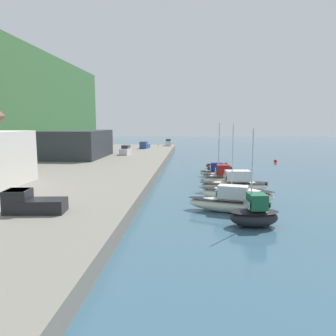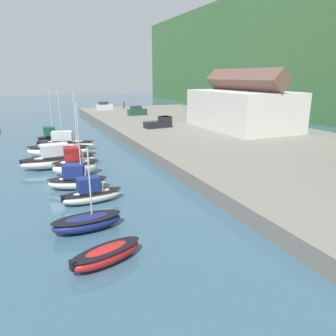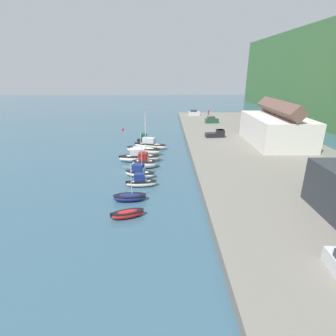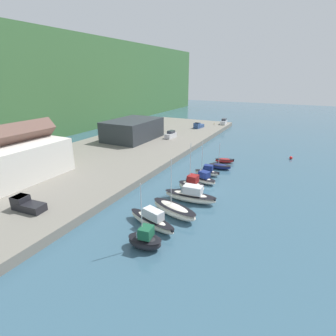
% 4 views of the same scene
% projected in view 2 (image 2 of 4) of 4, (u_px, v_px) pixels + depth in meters
% --- Properties ---
extents(ground_plane, '(320.00, 320.00, 0.00)m').
position_uv_depth(ground_plane, '(62.00, 183.00, 32.03)').
color(ground_plane, '#385B70').
extents(quay_promenade, '(125.38, 31.37, 1.34)m').
position_uv_depth(quay_promenade, '(278.00, 152.00, 41.85)').
color(quay_promenade, gray).
rests_on(quay_promenade, ground_plane).
extents(harbor_clubhouse, '(18.97, 11.59, 9.93)m').
position_uv_depth(harbor_clubhouse, '(242.00, 107.00, 55.59)').
color(harbor_clubhouse, silver).
rests_on(harbor_clubhouse, quay_promenade).
extents(moored_boat_0, '(2.79, 4.35, 8.13)m').
position_uv_depth(moored_boat_0, '(51.00, 138.00, 48.98)').
color(moored_boat_0, black).
rests_on(moored_boat_0, ground_plane).
extents(moored_boat_1, '(4.01, 8.22, 2.65)m').
position_uv_depth(moored_boat_1, '(65.00, 143.00, 45.83)').
color(moored_boat_1, white).
rests_on(moored_boat_1, ground_plane).
extents(moored_boat_2, '(4.61, 8.25, 8.46)m').
position_uv_depth(moored_boat_2, '(58.00, 150.00, 41.79)').
color(moored_boat_2, white).
rests_on(moored_boat_2, ground_plane).
extents(moored_boat_3, '(2.95, 8.67, 2.75)m').
position_uv_depth(moored_boat_3, '(59.00, 159.00, 37.01)').
color(moored_boat_3, white).
rests_on(moored_boat_3, ground_plane).
extents(moored_boat_4, '(2.58, 4.81, 8.62)m').
position_uv_depth(moored_boat_4, '(75.00, 165.00, 34.23)').
color(moored_boat_4, white).
rests_on(moored_boat_4, ground_plane).
extents(moored_boat_5, '(3.32, 5.72, 7.85)m').
position_uv_depth(moored_boat_5, '(77.00, 180.00, 30.14)').
color(moored_boat_5, white).
rests_on(moored_boat_5, ground_plane).
extents(moored_boat_6, '(2.06, 5.16, 2.20)m').
position_uv_depth(moored_boat_6, '(91.00, 194.00, 26.81)').
color(moored_boat_6, white).
rests_on(moored_boat_6, ground_plane).
extents(moored_boat_7, '(2.27, 4.87, 5.67)m').
position_uv_depth(moored_boat_7, '(87.00, 222.00, 22.06)').
color(moored_boat_7, navy).
rests_on(moored_boat_7, ground_plane).
extents(moored_boat_8, '(2.80, 4.56, 1.01)m').
position_uv_depth(moored_boat_8, '(107.00, 254.00, 18.14)').
color(moored_boat_8, red).
rests_on(moored_boat_8, ground_plane).
extents(parked_car_0, '(2.29, 4.38, 2.16)m').
position_uv_depth(parked_car_0, '(137.00, 111.00, 74.72)').
color(parked_car_0, '#1E4C2D').
rests_on(parked_car_0, quay_promenade).
extents(parked_car_3, '(1.99, 4.28, 2.16)m').
position_uv_depth(parked_car_3, '(104.00, 106.00, 86.53)').
color(parked_car_3, silver).
rests_on(parked_car_3, quay_promenade).
extents(pickup_truck_0, '(2.40, 4.89, 1.90)m').
position_uv_depth(pickup_truck_0, '(160.00, 123.00, 57.13)').
color(pickup_truck_0, black).
rests_on(pickup_truck_0, quay_promenade).
extents(person_on_quay, '(0.40, 0.40, 2.14)m').
position_uv_depth(person_on_quay, '(124.00, 104.00, 89.91)').
color(person_on_quay, '#232838').
rests_on(person_on_quay, quay_promenade).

